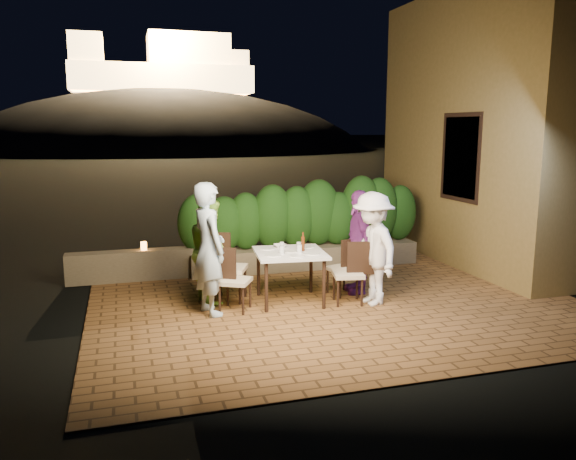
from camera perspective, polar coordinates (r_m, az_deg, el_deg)
name	(u,v)px	position (r m, az deg, el deg)	size (l,w,h in m)	color
ground	(343,307)	(8.13, 5.57, -7.82)	(400.00, 400.00, 0.00)	black
terrace_floor	(330,301)	(8.59, 4.31, -7.19)	(7.00, 6.00, 0.15)	brown
building_wall	(484,128)	(11.25, 19.33, 9.71)	(1.60, 5.00, 5.00)	olive
window_pane	(462,157)	(10.40, 17.25, 7.06)	(0.08, 1.00, 1.40)	black
window_frame	(461,157)	(10.40, 17.21, 7.07)	(0.06, 1.15, 1.55)	black
planter	(306,257)	(10.22, 1.81, -2.73)	(4.20, 0.55, 0.40)	brown
hedge	(306,216)	(10.08, 1.84, 1.43)	(4.00, 0.70, 1.10)	#193F11
parapet	(135,265)	(9.72, -15.26, -3.47)	(2.20, 0.30, 0.50)	brown
hill	(167,185)	(67.65, -12.22, 4.54)	(52.00, 40.00, 22.00)	black
fortress	(162,56)	(67.81, -12.70, 16.82)	(26.00, 8.00, 8.00)	#FFCC7A
dining_table	(290,277)	(8.18, 0.20, -4.77)	(0.99, 0.99, 0.75)	white
plate_nw	(273,255)	(7.85, -1.55, -2.57)	(0.24, 0.24, 0.01)	white
plate_sw	(267,248)	(8.28, -2.13, -1.89)	(0.23, 0.23, 0.01)	white
plate_ne	(312,253)	(7.95, 2.43, -2.40)	(0.23, 0.23, 0.01)	white
plate_se	(307,247)	(8.39, 1.94, -1.72)	(0.22, 0.22, 0.01)	white
plate_centre	(291,251)	(8.10, 0.31, -2.17)	(0.22, 0.22, 0.01)	white
plate_front	(297,256)	(7.80, 0.94, -2.65)	(0.21, 0.21, 0.01)	white
glass_nw	(282,250)	(7.92, -0.64, -2.05)	(0.07, 0.07, 0.12)	silver
glass_sw	(282,245)	(8.27, -0.63, -1.58)	(0.06, 0.06, 0.10)	silver
glass_ne	(299,249)	(7.99, 1.16, -1.94)	(0.07, 0.07, 0.12)	silver
glass_se	(299,246)	(8.22, 1.12, -1.62)	(0.07, 0.07, 0.11)	silver
beer_bottle	(303,242)	(8.12, 1.53, -1.18)	(0.05, 0.05, 0.28)	#4B220C
bowl	(280,246)	(8.38, -0.80, -1.62)	(0.19, 0.19, 0.05)	white
chair_left_front	(235,279)	(7.82, -5.43, -5.02)	(0.41, 0.41, 0.88)	black
chair_left_back	(229,267)	(8.27, -5.97, -3.73)	(0.47, 0.47, 1.01)	black
chair_right_front	(348,273)	(8.14, 6.12, -4.34)	(0.42, 0.42, 0.91)	black
chair_right_back	(342,267)	(8.58, 5.55, -3.79)	(0.39, 0.39, 0.84)	black
diner_blue	(209,249)	(7.63, -8.03, -1.90)	(0.66, 0.43, 1.81)	#ACCBDE
diner_green	(210,250)	(8.22, -7.88, -2.03)	(0.74, 0.58, 1.52)	#84BE3B
diner_white	(372,249)	(8.09, 8.58, -1.88)	(1.05, 0.60, 1.62)	white
diner_purple	(359,242)	(8.64, 7.18, -1.18)	(0.93, 0.39, 1.59)	#6F2878
parapet_lamp	(144,246)	(9.66, -14.45, -1.58)	(0.10, 0.10, 0.14)	orange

